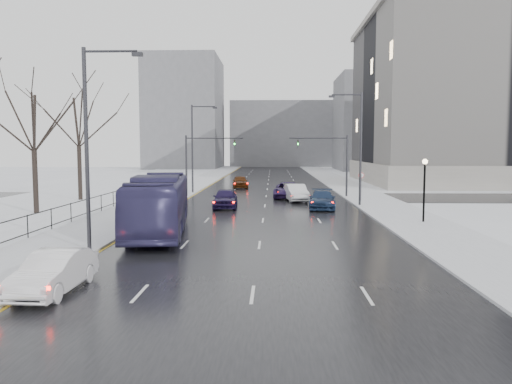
# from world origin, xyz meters

# --- Properties ---
(road) EXTENTS (16.00, 150.00, 0.04)m
(road) POSITION_xyz_m (0.00, 60.00, 0.02)
(road) COLOR black
(road) RESTS_ON ground
(cross_road) EXTENTS (130.00, 10.00, 0.04)m
(cross_road) POSITION_xyz_m (0.00, 48.00, 0.02)
(cross_road) COLOR black
(cross_road) RESTS_ON ground
(sidewalk_left) EXTENTS (5.00, 150.00, 0.16)m
(sidewalk_left) POSITION_xyz_m (-10.50, 60.00, 0.08)
(sidewalk_left) COLOR silver
(sidewalk_left) RESTS_ON ground
(sidewalk_right) EXTENTS (5.00, 150.00, 0.16)m
(sidewalk_right) POSITION_xyz_m (10.50, 60.00, 0.08)
(sidewalk_right) COLOR silver
(sidewalk_right) RESTS_ON ground
(park_strip) EXTENTS (14.00, 150.00, 0.12)m
(park_strip) POSITION_xyz_m (-20.00, 60.00, 0.06)
(park_strip) COLOR white
(park_strip) RESTS_ON ground
(tree_park_d) EXTENTS (8.75, 8.75, 12.50)m
(tree_park_d) POSITION_xyz_m (-17.80, 34.00, 0.00)
(tree_park_d) COLOR black
(tree_park_d) RESTS_ON ground
(tree_park_e) EXTENTS (9.45, 9.45, 13.50)m
(tree_park_e) POSITION_xyz_m (-18.20, 44.00, 0.00)
(tree_park_e) COLOR black
(tree_park_e) RESTS_ON ground
(iron_fence) EXTENTS (0.06, 70.00, 1.30)m
(iron_fence) POSITION_xyz_m (-13.00, 30.00, 0.91)
(iron_fence) COLOR black
(iron_fence) RESTS_ON sidewalk_left
(streetlight_r_mid) EXTENTS (2.95, 0.25, 10.00)m
(streetlight_r_mid) POSITION_xyz_m (8.17, 40.00, 5.62)
(streetlight_r_mid) COLOR #2D2D33
(streetlight_r_mid) RESTS_ON ground
(streetlight_l_near) EXTENTS (2.95, 0.25, 10.00)m
(streetlight_l_near) POSITION_xyz_m (-8.17, 20.00, 5.62)
(streetlight_l_near) COLOR #2D2D33
(streetlight_l_near) RESTS_ON ground
(streetlight_l_far) EXTENTS (2.95, 0.25, 10.00)m
(streetlight_l_far) POSITION_xyz_m (-8.17, 52.00, 5.62)
(streetlight_l_far) COLOR #2D2D33
(streetlight_l_far) RESTS_ON ground
(lamppost_r_mid) EXTENTS (0.36, 0.36, 4.28)m
(lamppost_r_mid) POSITION_xyz_m (11.00, 30.00, 2.94)
(lamppost_r_mid) COLOR black
(lamppost_r_mid) RESTS_ON sidewalk_right
(mast_signal_right) EXTENTS (6.10, 0.33, 6.50)m
(mast_signal_right) POSITION_xyz_m (7.33, 48.00, 4.11)
(mast_signal_right) COLOR #2D2D33
(mast_signal_right) RESTS_ON ground
(mast_signal_left) EXTENTS (6.10, 0.33, 6.50)m
(mast_signal_left) POSITION_xyz_m (-7.33, 48.00, 4.11)
(mast_signal_left) COLOR #2D2D33
(mast_signal_left) RESTS_ON ground
(no_uturn_sign) EXTENTS (0.60, 0.06, 2.70)m
(no_uturn_sign) POSITION_xyz_m (9.20, 44.00, 2.30)
(no_uturn_sign) COLOR #2D2D33
(no_uturn_sign) RESTS_ON sidewalk_right
(civic_building) EXTENTS (41.00, 31.00, 24.80)m
(civic_building) POSITION_xyz_m (35.00, 72.00, 11.21)
(civic_building) COLOR gray
(civic_building) RESTS_ON ground
(bldg_far_right) EXTENTS (24.00, 20.00, 22.00)m
(bldg_far_right) POSITION_xyz_m (28.00, 115.00, 11.00)
(bldg_far_right) COLOR slate
(bldg_far_right) RESTS_ON ground
(bldg_far_left) EXTENTS (18.00, 22.00, 28.00)m
(bldg_far_left) POSITION_xyz_m (-22.00, 125.00, 14.00)
(bldg_far_left) COLOR slate
(bldg_far_left) RESTS_ON ground
(bldg_far_center) EXTENTS (30.00, 18.00, 18.00)m
(bldg_far_center) POSITION_xyz_m (4.00, 140.00, 9.00)
(bldg_far_center) COLOR slate
(bldg_far_center) RESTS_ON ground
(sedan_left_near) EXTENTS (1.70, 4.54, 1.48)m
(sedan_left_near) POSITION_xyz_m (-7.08, 13.05, 0.78)
(sedan_left_near) COLOR white
(sedan_left_near) RESTS_ON road
(bus) EXTENTS (4.63, 12.96, 3.53)m
(bus) POSITION_xyz_m (-6.20, 25.62, 1.81)
(bus) COLOR navy
(bus) RESTS_ON road
(sedan_center_near) EXTENTS (2.17, 5.02, 1.69)m
(sedan_center_near) POSITION_xyz_m (-3.37, 38.28, 0.88)
(sedan_center_near) COLOR #1D143C
(sedan_center_near) RESTS_ON road
(sedan_right_near) EXTENTS (2.44, 5.23, 1.66)m
(sedan_right_near) POSITION_xyz_m (2.94, 43.90, 0.87)
(sedan_right_near) COLOR white
(sedan_right_near) RESTS_ON road
(sedan_right_cross) EXTENTS (3.09, 6.00, 1.62)m
(sedan_right_cross) POSITION_xyz_m (2.22, 47.12, 0.85)
(sedan_right_cross) COLOR #2C1B51
(sedan_right_cross) RESTS_ON road
(sedan_right_far) EXTENTS (2.66, 5.54, 1.56)m
(sedan_right_far) POSITION_xyz_m (4.90, 38.13, 0.82)
(sedan_right_far) COLOR #192B4D
(sedan_right_far) RESTS_ON road
(sedan_center_far) EXTENTS (2.43, 4.93, 1.62)m
(sedan_center_far) POSITION_xyz_m (-3.50, 59.82, 0.85)
(sedan_center_far) COLOR #48230C
(sedan_center_far) RESTS_ON road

